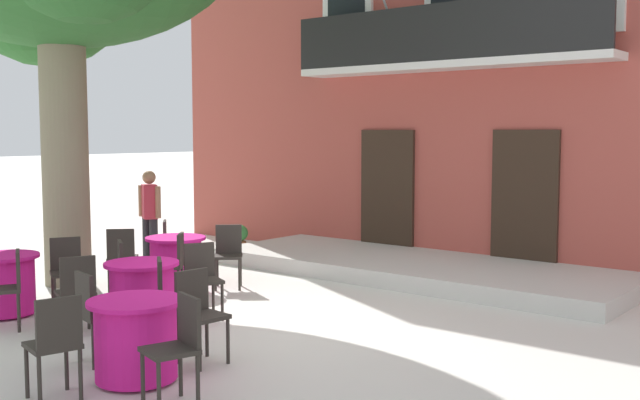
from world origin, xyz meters
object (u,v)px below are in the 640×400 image
(cafe_chair_far_side_0, at_px, (172,245))
(cafe_chair_far_side_1, at_px, (122,255))
(ground_planter_left, at_px, (239,237))
(cafe_chair_front_0, at_px, (198,309))
(cafe_table_middle, at_px, (4,284))
(cafe_table_far_side, at_px, (176,262))
(cafe_chair_near_tree_3, at_px, (202,275))
(cafe_chair_middle_3, at_px, (1,264))
(cafe_chair_near_tree_1, at_px, (77,289))
(cafe_table_front, at_px, (136,339))
(cafe_chair_far_side_2, at_px, (173,262))
(pedestrian_near_entrance, at_px, (150,214))
(cafe_chair_far_side_3, at_px, (228,251))
(cafe_chair_near_tree_2, at_px, (150,295))
(cafe_chair_near_tree_0, at_px, (129,271))
(cafe_chair_front_1, at_px, (95,310))
(cafe_chair_middle_2, at_px, (67,268))
(cafe_chair_front_2, at_px, (55,340))
(cafe_table_near_tree, at_px, (142,293))
(cafe_chair_front_3, at_px, (178,342))
(cafe_chair_middle_1, at_px, (9,284))

(cafe_chair_far_side_0, xyz_separation_m, cafe_chair_far_side_1, (0.15, -1.04, 0.00))
(ground_planter_left, bearing_deg, cafe_chair_front_0, -48.41)
(cafe_table_middle, height_order, cafe_table_far_side, same)
(cafe_chair_near_tree_3, xyz_separation_m, cafe_chair_middle_3, (-2.68, -1.13, 0.00))
(cafe_chair_near_tree_1, relative_size, cafe_table_front, 1.05)
(cafe_chair_far_side_2, distance_m, pedestrian_near_entrance, 2.54)
(cafe_chair_far_side_0, relative_size, cafe_chair_far_side_1, 1.00)
(cafe_table_middle, relative_size, cafe_table_far_side, 1.00)
(cafe_table_front, xyz_separation_m, cafe_chair_far_side_3, (-2.38, 3.47, 0.14))
(cafe_chair_near_tree_2, distance_m, cafe_chair_front_0, 0.91)
(cafe_chair_near_tree_3, relative_size, cafe_chair_middle_3, 1.00)
(cafe_chair_far_side_2, bearing_deg, cafe_chair_near_tree_0, -82.56)
(cafe_chair_near_tree_3, relative_size, cafe_table_far_side, 1.05)
(cafe_table_middle, bearing_deg, cafe_chair_front_1, -9.87)
(pedestrian_near_entrance, bearing_deg, cafe_chair_near_tree_2, -38.48)
(cafe_chair_far_side_2, bearing_deg, cafe_chair_far_side_1, -175.54)
(cafe_chair_near_tree_2, distance_m, cafe_chair_near_tree_3, 1.18)
(cafe_chair_middle_2, distance_m, cafe_table_front, 3.28)
(pedestrian_near_entrance, bearing_deg, cafe_table_far_side, -26.77)
(cafe_chair_front_2, distance_m, cafe_chair_far_side_2, 3.86)
(cafe_table_middle, distance_m, cafe_chair_front_2, 3.46)
(cafe_chair_front_1, bearing_deg, cafe_chair_near_tree_2, 101.27)
(cafe_table_near_tree, bearing_deg, cafe_table_front, -39.42)
(cafe_chair_front_0, bearing_deg, cafe_chair_near_tree_1, -173.62)
(cafe_chair_far_side_2, bearing_deg, cafe_table_far_side, 136.86)
(ground_planter_left, bearing_deg, cafe_chair_far_side_2, -57.83)
(cafe_chair_middle_2, relative_size, pedestrian_near_entrance, 0.56)
(cafe_chair_near_tree_2, xyz_separation_m, pedestrian_near_entrance, (-3.56, 2.83, 0.39))
(cafe_table_near_tree, distance_m, cafe_chair_middle_2, 1.49)
(cafe_chair_far_side_1, relative_size, cafe_chair_far_side_2, 1.00)
(cafe_chair_near_tree_1, height_order, cafe_table_far_side, cafe_chair_near_tree_1)
(cafe_chair_front_3, bearing_deg, cafe_chair_front_1, 171.41)
(cafe_chair_far_side_0, relative_size, ground_planter_left, 1.68)
(cafe_chair_middle_2, bearing_deg, ground_planter_left, 107.39)
(cafe_chair_near_tree_2, distance_m, cafe_chair_middle_1, 1.83)
(cafe_chair_near_tree_3, height_order, cafe_chair_front_2, same)
(cafe_chair_far_side_0, bearing_deg, ground_planter_left, 111.65)
(cafe_chair_middle_3, distance_m, cafe_chair_far_side_3, 3.07)
(cafe_table_far_side, distance_m, cafe_chair_far_side_3, 0.77)
(cafe_chair_near_tree_1, xyz_separation_m, cafe_chair_front_1, (1.03, -0.47, 0.00))
(cafe_chair_middle_2, bearing_deg, cafe_chair_front_0, -9.00)
(cafe_chair_far_side_0, bearing_deg, cafe_chair_far_side_3, 6.04)
(cafe_chair_front_0, xyz_separation_m, cafe_chair_far_side_2, (-2.33, 1.64, 0.00))
(cafe_table_near_tree, distance_m, cafe_chair_near_tree_1, 0.77)
(cafe_table_middle, xyz_separation_m, cafe_chair_front_0, (3.31, 0.22, 0.14))
(cafe_chair_front_1, bearing_deg, cafe_chair_front_0, 41.74)
(cafe_chair_front_3, relative_size, cafe_chair_far_side_2, 1.00)
(cafe_chair_near_tree_0, bearing_deg, cafe_table_middle, -135.13)
(cafe_chair_middle_1, bearing_deg, cafe_chair_far_side_1, 109.14)
(cafe_chair_middle_1, xyz_separation_m, pedestrian_near_entrance, (-1.85, 3.49, 0.39))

